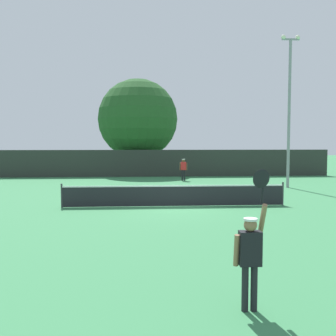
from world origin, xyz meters
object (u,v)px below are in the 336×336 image
at_px(tennis_ball, 213,198).
at_px(player_serving, 250,250).
at_px(parked_car_far, 260,163).
at_px(parked_car_near, 78,162).
at_px(parked_car_mid, 179,163).
at_px(light_pole, 289,103).
at_px(large_tree, 138,119).
at_px(player_receiving, 183,167).

bearing_deg(tennis_ball, player_serving, -97.64).
bearing_deg(parked_car_far, parked_car_near, 169.75).
relative_size(parked_car_near, parked_car_mid, 1.00).
relative_size(light_pole, large_tree, 1.12).
relative_size(player_serving, player_receiving, 1.55).
height_order(parked_car_mid, parked_car_far, same).
distance_m(player_receiving, light_pole, 8.88).
xyz_separation_m(player_receiving, large_tree, (-3.39, 6.84, 3.91)).
relative_size(large_tree, parked_car_near, 1.97).
bearing_deg(large_tree, player_receiving, -63.60).
bearing_deg(player_serving, light_pole, 67.74).
relative_size(player_serving, parked_car_near, 0.58).
distance_m(player_receiving, parked_car_mid, 9.97).
xyz_separation_m(player_serving, parked_car_near, (-8.14, 33.83, -0.31)).
distance_m(player_receiving, parked_car_far, 12.18).
relative_size(tennis_ball, light_pole, 0.01).
relative_size(large_tree, parked_car_far, 1.97).
relative_size(player_serving, light_pole, 0.26).
distance_m(player_serving, parked_car_far, 32.93).
bearing_deg(parked_car_near, light_pole, -48.87).
bearing_deg(light_pole, player_receiving, 142.40).
height_order(tennis_ball, parked_car_mid, parked_car_mid).
bearing_deg(tennis_ball, parked_car_mid, 89.81).
distance_m(light_pole, parked_car_near, 22.63).
relative_size(player_serving, tennis_ball, 36.56).
xyz_separation_m(large_tree, parked_car_mid, (4.05, 3.11, -4.11)).
height_order(parked_car_near, parked_car_mid, same).
height_order(player_serving, large_tree, large_tree).
height_order(tennis_ball, parked_car_near, parked_car_near).
bearing_deg(parked_car_mid, light_pole, -72.79).
bearing_deg(player_receiving, parked_car_far, -133.87).
height_order(light_pole, large_tree, light_pole).
height_order(large_tree, parked_car_far, large_tree).
xyz_separation_m(player_serving, tennis_ball, (1.82, 13.54, -1.05)).
distance_m(light_pole, large_tree, 14.99).
distance_m(player_receiving, parked_car_near, 14.55).
distance_m(large_tree, parked_car_near, 8.42).
bearing_deg(parked_car_far, parked_car_mid, 168.76).
height_order(player_receiving, large_tree, large_tree).
height_order(light_pole, parked_car_near, light_pole).
height_order(large_tree, parked_car_mid, large_tree).
height_order(player_serving, parked_car_mid, player_serving).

